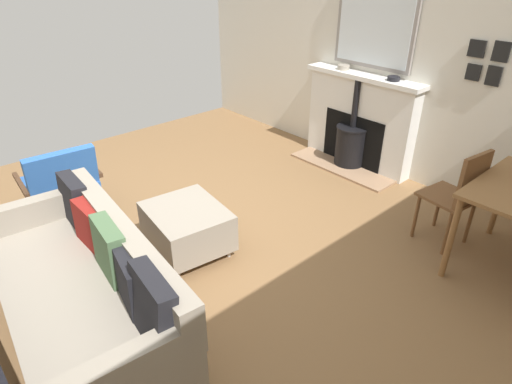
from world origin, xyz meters
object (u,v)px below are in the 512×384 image
at_px(mantel_bowl_far, 394,78).
at_px(dining_chair_near_fireplace, 459,192).
at_px(fireplace, 357,127).
at_px(ottoman, 187,226).
at_px(mantel_bowl_near, 344,67).
at_px(sofa, 88,291).
at_px(armchair_accent, 61,180).

height_order(mantel_bowl_far, dining_chair_near_fireplace, mantel_bowl_far).
bearing_deg(fireplace, ottoman, 3.04).
bearing_deg(mantel_bowl_far, mantel_bowl_near, -90.00).
distance_m(fireplace, ottoman, 2.52).
height_order(ottoman, dining_chair_near_fireplace, dining_chair_near_fireplace).
relative_size(fireplace, dining_chair_near_fireplace, 1.61).
relative_size(sofa, ottoman, 2.58).
bearing_deg(armchair_accent, ottoman, 116.40).
distance_m(ottoman, dining_chair_near_fireplace, 2.31).
distance_m(fireplace, sofa, 3.54).
bearing_deg(dining_chair_near_fireplace, mantel_bowl_near, -111.87).
relative_size(mantel_bowl_far, ottoman, 0.17).
bearing_deg(fireplace, sofa, 7.87).
bearing_deg(mantel_bowl_far, armchair_accent, -24.64).
bearing_deg(sofa, mantel_bowl_near, -167.59).
xyz_separation_m(mantel_bowl_near, dining_chair_near_fireplace, (0.76, 1.88, -0.59)).
relative_size(mantel_bowl_near, dining_chair_near_fireplace, 0.15).
height_order(ottoman, armchair_accent, armchair_accent).
height_order(mantel_bowl_far, sofa, mantel_bowl_far).
distance_m(mantel_bowl_far, dining_chair_near_fireplace, 1.55).
height_order(fireplace, sofa, fireplace).
distance_m(mantel_bowl_far, armchair_accent, 3.49).
distance_m(fireplace, mantel_bowl_far, 0.74).
relative_size(mantel_bowl_near, mantel_bowl_far, 1.05).
bearing_deg(armchair_accent, mantel_bowl_near, 166.20).
bearing_deg(fireplace, mantel_bowl_near, -92.43).
xyz_separation_m(mantel_bowl_far, armchair_accent, (3.11, -1.43, -0.68)).
bearing_deg(mantel_bowl_far, dining_chair_near_fireplace, 58.20).
bearing_deg(ottoman, fireplace, -176.96).
relative_size(sofa, armchair_accent, 2.52).
bearing_deg(mantel_bowl_near, dining_chair_near_fireplace, 68.13).
distance_m(armchair_accent, dining_chair_near_fireplace, 3.54).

